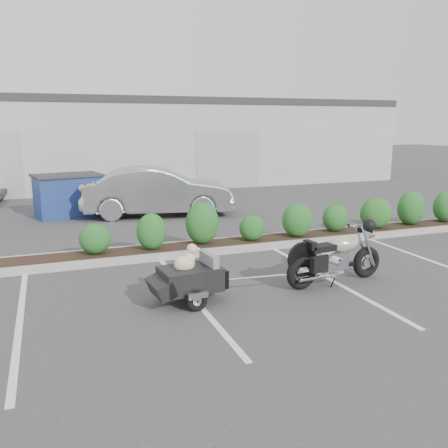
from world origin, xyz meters
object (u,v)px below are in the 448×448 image
object	(u,v)px
motorcycle	(336,258)
pet_trailer	(189,278)
sedan	(158,191)
dumpster	(68,195)

from	to	relation	value
motorcycle	pet_trailer	world-z (taller)	motorcycle
motorcycle	pet_trailer	xyz separation A→B (m)	(-2.78, 0.02, -0.06)
motorcycle	sedan	distance (m)	7.76
motorcycle	sedan	world-z (taller)	sedan
motorcycle	dumpster	bearing A→B (deg)	110.63
dumpster	pet_trailer	bearing A→B (deg)	-91.76
pet_trailer	sedan	distance (m)	7.67
motorcycle	pet_trailer	distance (m)	2.78
motorcycle	sedan	bearing A→B (deg)	95.90
pet_trailer	dumpster	world-z (taller)	dumpster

